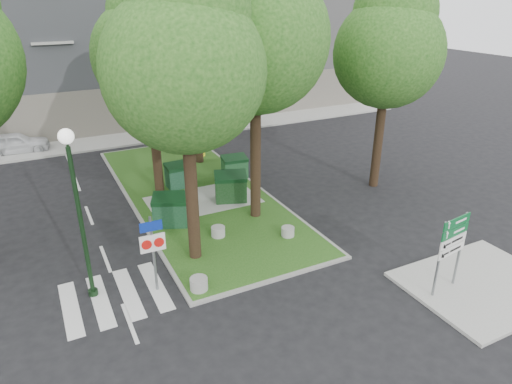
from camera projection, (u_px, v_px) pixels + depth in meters
ground at (263, 283)px, 15.51m from camera, size 120.00×120.00×0.00m
median_island at (196, 193)px, 22.22m from camera, size 6.00×16.00×0.12m
median_kerb at (196, 193)px, 22.22m from camera, size 6.30×16.30×0.10m
sidewalk_corner at (482, 285)px, 15.32m from camera, size 5.00×4.00×0.12m
building_sidewalk at (135, 138)px, 30.58m from camera, size 42.00×3.00×0.12m
zebra_crossing at (142, 289)px, 15.18m from camera, size 5.00×3.00×0.01m
apartment_building at (99, 7)px, 33.47m from camera, size 41.00×12.00×16.00m
tree_median_near_left at (185, 54)px, 14.05m from camera, size 5.20×5.20×10.53m
tree_median_near_right at (257, 24)px, 16.85m from camera, size 5.60×5.60×11.46m
tree_median_mid at (148, 44)px, 19.69m from camera, size 4.80×4.80×9.99m
tree_median_far at (193, 8)px, 22.92m from camera, size 5.80×5.80×11.93m
tree_street_right at (390, 42)px, 20.56m from camera, size 5.00×5.00×10.06m
dumpster_a at (171, 210)px, 18.94m from camera, size 1.71×1.48×1.33m
dumpster_b at (180, 175)px, 22.64m from camera, size 1.36×0.97×1.23m
dumpster_c at (231, 187)px, 21.11m from camera, size 1.73×1.46×1.37m
dumpster_d at (235, 167)px, 23.74m from camera, size 1.38×1.04×1.19m
bollard_left at (199, 284)px, 14.92m from camera, size 0.59×0.59×0.42m
bollard_right at (288, 232)px, 18.19m from camera, size 0.52×0.52×0.37m
bollard_mid at (218, 232)px, 18.17m from camera, size 0.56×0.56×0.40m
litter_bin at (201, 149)px, 26.92m from camera, size 0.45×0.45×0.78m
street_lamp at (77, 197)px, 13.49m from camera, size 0.45×0.45×5.61m
traffic_sign_pole at (153, 244)px, 14.48m from camera, size 0.82×0.09×2.72m
directional_sign at (452, 242)px, 14.30m from camera, size 1.32×0.25×2.65m
car_white at (15, 143)px, 27.64m from camera, size 3.89×1.80×1.29m
car_silver at (193, 117)px, 32.97m from camera, size 4.46×2.02×1.42m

